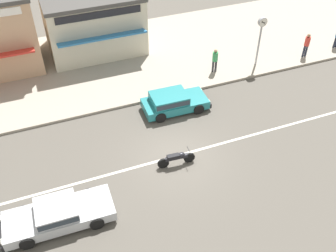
% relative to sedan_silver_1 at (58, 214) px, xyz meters
% --- Properties ---
extents(ground_plane, '(160.00, 160.00, 0.00)m').
position_rel_sedan_silver_1_xyz_m(ground_plane, '(6.00, 1.87, -0.53)').
color(ground_plane, '#544F47').
extents(lane_centre_stripe, '(50.40, 0.14, 0.01)m').
position_rel_sedan_silver_1_xyz_m(lane_centre_stripe, '(6.00, 1.87, -0.53)').
color(lane_centre_stripe, silver).
rests_on(lane_centre_stripe, ground).
extents(kerb_strip, '(68.00, 10.00, 0.15)m').
position_rel_sedan_silver_1_xyz_m(kerb_strip, '(6.00, 11.58, -0.46)').
color(kerb_strip, '#9E9384').
rests_on(kerb_strip, ground).
extents(sedan_silver_1, '(4.63, 1.89, 1.06)m').
position_rel_sedan_silver_1_xyz_m(sedan_silver_1, '(0.00, 0.00, 0.00)').
color(sedan_silver_1, '#B7BABF').
rests_on(sedan_silver_1, ground).
extents(hatchback_teal_2, '(3.76, 1.85, 1.10)m').
position_rel_sedan_silver_1_xyz_m(hatchback_teal_2, '(7.25, 5.39, 0.05)').
color(hatchback_teal_2, teal).
rests_on(hatchback_teal_2, ground).
extents(motorcycle_0, '(1.88, 0.56, 0.80)m').
position_rel_sedan_silver_1_xyz_m(motorcycle_0, '(5.83, 1.33, -0.11)').
color(motorcycle_0, black).
rests_on(motorcycle_0, ground).
extents(street_clock, '(0.58, 0.22, 3.27)m').
position_rel_sedan_silver_1_xyz_m(street_clock, '(14.00, 7.72, 2.01)').
color(street_clock, '#9E9EA3').
rests_on(street_clock, kerb_strip).
extents(pedestrian_mid_kerb, '(0.34, 0.34, 1.65)m').
position_rel_sedan_silver_1_xyz_m(pedestrian_mid_kerb, '(17.57, 7.44, 0.58)').
color(pedestrian_mid_kerb, '#232838').
rests_on(pedestrian_mid_kerb, kerb_strip).
extents(pedestrian_far_end, '(0.34, 0.34, 1.60)m').
position_rel_sedan_silver_1_xyz_m(pedestrian_far_end, '(11.08, 7.94, 0.54)').
color(pedestrian_far_end, '#333338').
rests_on(pedestrian_far_end, kerb_strip).
extents(shopfront_mid_block, '(6.30, 5.38, 3.95)m').
position_rel_sedan_silver_1_xyz_m(shopfront_mid_block, '(4.80, 13.63, 1.60)').
color(shopfront_mid_block, beige).
rests_on(shopfront_mid_block, kerb_strip).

